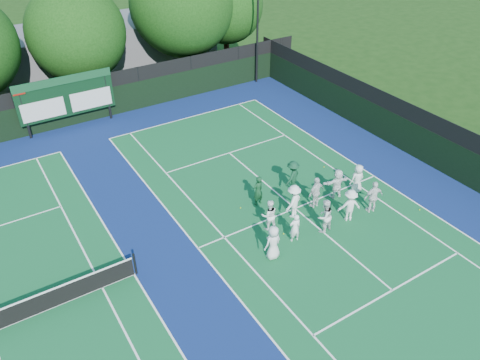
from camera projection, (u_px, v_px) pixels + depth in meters
ground at (308, 219)px, 22.66m from camera, size 120.00×120.00×0.00m
court_apron at (188, 252)px, 20.72m from camera, size 34.00×32.00×0.01m
near_court at (295, 208)px, 23.36m from camera, size 11.05×23.85×0.01m
back_fence at (82, 103)px, 30.48m from camera, size 34.00×0.08×3.00m
divider_fence_right at (422, 138)px, 26.56m from camera, size 0.08×32.00×3.00m
scoreboard at (66, 97)px, 29.28m from camera, size 6.00×0.21×3.55m
clubhouse at (101, 49)px, 37.49m from camera, size 18.00×6.00×4.00m
tree_c at (79, 35)px, 31.78m from camera, size 6.62×6.62×8.14m
tree_d at (184, 6)px, 34.80m from camera, size 7.79×7.79×9.63m
tree_e at (227, 7)px, 36.79m from camera, size 5.85×5.85×8.02m
tennis_ball_0 at (284, 234)px, 21.72m from camera, size 0.07×0.07×0.07m
tennis_ball_1 at (324, 167)px, 26.51m from camera, size 0.07×0.07×0.07m
tennis_ball_2 at (419, 210)px, 23.23m from camera, size 0.07×0.07×0.07m
tennis_ball_3 at (240, 208)px, 23.35m from camera, size 0.07×0.07×0.07m
tennis_ball_4 at (260, 190)px, 24.66m from camera, size 0.07×0.07×0.07m
tennis_ball_5 at (351, 207)px, 23.39m from camera, size 0.07×0.07×0.07m
player_front_0 at (273, 242)px, 20.02m from camera, size 0.87×0.61×1.68m
player_front_1 at (295, 228)px, 20.98m from camera, size 0.59×0.44×1.48m
player_front_2 at (324, 216)px, 21.49m from camera, size 0.92×0.77×1.73m
player_front_3 at (350, 205)px, 22.19m from camera, size 1.25×0.99×1.70m
player_front_4 at (373, 197)px, 22.72m from camera, size 1.09×0.64×1.74m
player_back_0 at (269, 215)px, 21.65m from camera, size 0.93×0.82×1.60m
player_back_1 at (294, 201)px, 22.40m from camera, size 1.30×1.03×1.76m
player_back_2 at (316, 192)px, 23.07m from camera, size 1.05×0.55×1.71m
player_back_3 at (337, 183)px, 23.77m from camera, size 1.57×0.73×1.63m
player_back_4 at (357, 179)px, 24.13m from camera, size 0.84×0.59×1.62m
coach_left at (258, 191)px, 23.21m from camera, size 0.66×0.49×1.66m
coach_right at (292, 176)px, 24.20m from camera, size 1.30×1.05×1.75m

